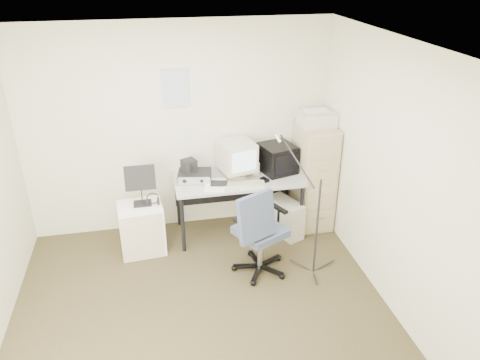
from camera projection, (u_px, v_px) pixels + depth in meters
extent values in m
cube|color=#2D2A16|center=(204.00, 318.00, 4.44)|extent=(3.60, 3.60, 0.01)
cube|color=white|center=(192.00, 50.00, 3.34)|extent=(3.60, 3.60, 0.01)
cube|color=beige|center=(179.00, 130.00, 5.47)|extent=(3.60, 0.02, 2.50)
cube|color=beige|center=(397.00, 183.00, 4.22)|extent=(0.02, 3.60, 2.50)
cube|color=white|center=(175.00, 88.00, 5.24)|extent=(0.30, 0.02, 0.44)
cube|color=#CAB87E|center=(313.00, 176.00, 5.74)|extent=(0.40, 0.60, 1.30)
cube|color=beige|center=(317.00, 119.00, 5.44)|extent=(0.42, 0.29, 0.16)
cube|color=#B1B1B1|center=(238.00, 205.00, 5.67)|extent=(1.50, 0.70, 0.73)
cube|color=beige|center=(237.00, 159.00, 5.49)|extent=(0.46, 0.47, 0.42)
cube|color=black|center=(277.00, 158.00, 5.60)|extent=(0.46, 0.48, 0.34)
cube|color=beige|center=(255.00, 168.00, 5.56)|extent=(0.10, 0.10, 0.16)
cube|color=beige|center=(244.00, 185.00, 5.32)|extent=(0.49, 0.23, 0.03)
cube|color=black|center=(265.00, 180.00, 5.43)|extent=(0.10, 0.12, 0.03)
cube|color=black|center=(195.00, 176.00, 5.43)|extent=(0.42, 0.33, 0.11)
cube|color=black|center=(189.00, 166.00, 5.37)|extent=(0.19, 0.19, 0.15)
cube|color=white|center=(216.00, 185.00, 5.32)|extent=(0.30, 0.36, 0.02)
cube|color=beige|center=(285.00, 217.00, 5.68)|extent=(0.39, 0.53, 0.45)
cube|color=#4C5973|center=(261.00, 230.00, 4.88)|extent=(0.80, 0.80, 1.03)
cube|color=white|center=(142.00, 228.00, 5.31)|extent=(0.52, 0.43, 0.60)
cube|color=black|center=(141.00, 185.00, 5.10)|extent=(0.37, 0.29, 0.48)
torus|color=black|center=(153.00, 201.00, 5.18)|extent=(0.16, 0.16, 0.03)
cylinder|color=black|center=(318.00, 213.00, 4.77)|extent=(0.03, 0.03, 1.45)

